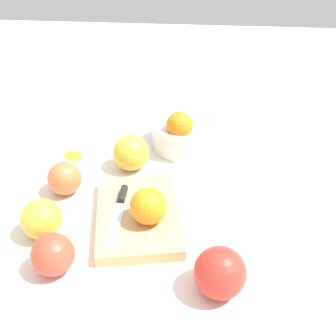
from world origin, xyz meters
name	(u,v)px	position (x,y,z in m)	size (l,w,h in m)	color
ground_plane	(127,184)	(0.00, 0.00, 0.00)	(2.40, 2.40, 0.00)	silver
bowl	(183,132)	(-0.16, 0.11, 0.04)	(0.16, 0.16, 0.10)	silver
cutting_board	(138,216)	(0.11, 0.04, 0.01)	(0.22, 0.15, 0.02)	tan
orange_on_board	(148,206)	(0.13, 0.06, 0.06)	(0.07, 0.07, 0.07)	orange
knife	(120,206)	(0.11, 0.01, 0.03)	(0.16, 0.02, 0.01)	silver
apple_front_right	(42,219)	(0.16, -0.12, 0.04)	(0.07, 0.07, 0.07)	gold
apple_mid_left	(133,153)	(-0.06, 0.00, 0.04)	(0.08, 0.08, 0.08)	gold
apple_back_right	(220,273)	(0.26, 0.19, 0.04)	(0.08, 0.08, 0.08)	red
apple_front_right_2	(53,254)	(0.24, -0.08, 0.04)	(0.07, 0.07, 0.07)	#D6422D
apple_front_right_3	(65,178)	(0.04, -0.12, 0.03)	(0.07, 0.07, 0.07)	#CC6638
citrus_peel	(73,155)	(-0.10, -0.14, 0.00)	(0.05, 0.04, 0.01)	orange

